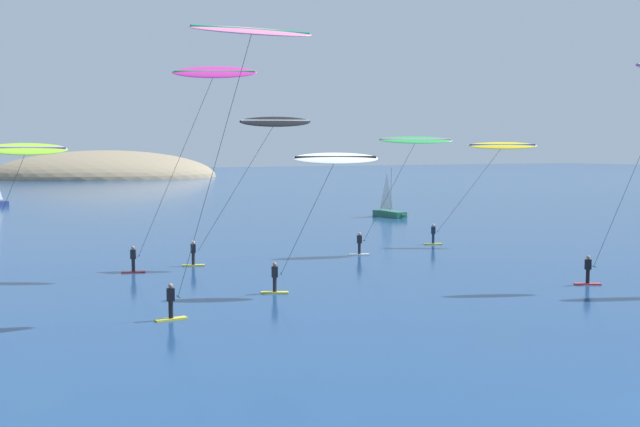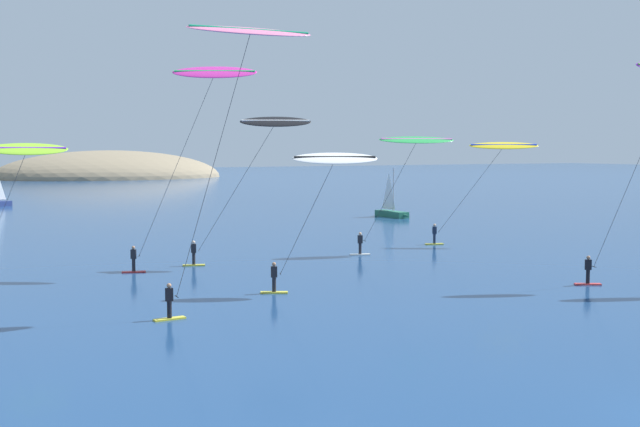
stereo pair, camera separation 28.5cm
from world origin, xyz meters
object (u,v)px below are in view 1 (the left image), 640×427
Objects in this scene: sailboat_near at (391,212)px; kitesurfer_yellow at (497,153)px; kitesurfer_magenta at (208,86)px; kitesurfer_pink at (246,52)px; kitesurfer_white at (330,169)px; kitesurfer_lime at (22,160)px; kitesurfer_black at (268,134)px; kitesurfer_green at (412,147)px.

kitesurfer_yellow is at bearing -105.02° from sailboat_near.
kitesurfer_magenta is 26.50m from kitesurfer_yellow.
kitesurfer_pink is at bearing -130.77° from sailboat_near.
kitesurfer_pink reaches higher than kitesurfer_white.
kitesurfer_white is at bearing 25.89° from kitesurfer_pink.
kitesurfer_lime is at bearing 137.46° from kitesurfer_white.
kitesurfer_pink reaches higher than kitesurfer_lime.
kitesurfer_black is at bearing 14.89° from kitesurfer_magenta.
kitesurfer_lime is (-10.79, 3.23, -4.60)m from kitesurfer_magenta.
sailboat_near is at bearing 44.31° from kitesurfer_black.
kitesurfer_pink is at bearing -63.89° from kitesurfer_lime.
kitesurfer_lime is at bearing -149.63° from sailboat_near.
kitesurfer_black is at bearing 61.53° from kitesurfer_pink.
kitesurfer_magenta reaches higher than kitesurfer_green.
kitesurfer_pink is (-19.72, -14.47, 4.41)m from kitesurfer_green.
sailboat_near is at bearing 41.22° from kitesurfer_magenta.
kitesurfer_yellow is at bearing -0.53° from kitesurfer_lime.
kitesurfer_magenta is 1.55× the size of kitesurfer_yellow.
kitesurfer_pink reaches higher than kitesurfer_yellow.
kitesurfer_green is at bearing 40.35° from kitesurfer_white.
kitesurfer_pink is 8.98m from kitesurfer_white.
kitesurfer_green is (-16.18, -27.18, 7.39)m from sailboat_near.
kitesurfer_black is (4.65, 1.24, -2.91)m from kitesurfer_magenta.
kitesurfer_white is (14.13, -12.96, -0.41)m from kitesurfer_lime.
kitesurfer_white is (-22.66, -12.62, -0.71)m from kitesurfer_yellow.
kitesurfer_white reaches higher than sailboat_near.
kitesurfer_magenta is 5.62m from kitesurfer_black.
kitesurfer_white is (-1.32, -10.97, -2.11)m from kitesurfer_black.
kitesurfer_white is (-29.63, -38.60, 6.15)m from sailboat_near.
kitesurfer_green is at bearing 5.77° from kitesurfer_magenta.
kitesurfer_lime is at bearing 179.47° from kitesurfer_yellow.
kitesurfer_lime is at bearing 176.80° from kitesurfer_green.
sailboat_near is at bearing 59.23° from kitesurfer_green.
kitesurfer_black is (7.60, 14.01, -3.54)m from kitesurfer_pink.
kitesurfer_black is at bearing -175.56° from kitesurfer_yellow.
sailboat_near is 0.70× the size of kitesurfer_yellow.
kitesurfer_green is 0.65× the size of kitesurfer_pink.
sailboat_near is 0.45× the size of kitesurfer_magenta.
kitesurfer_black is (-28.31, -27.63, 8.25)m from sailboat_near.
kitesurfer_black reaches higher than kitesurfer_lime.
kitesurfer_yellow is 1.10× the size of kitesurfer_white.
kitesurfer_black is 1.31× the size of kitesurfer_white.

